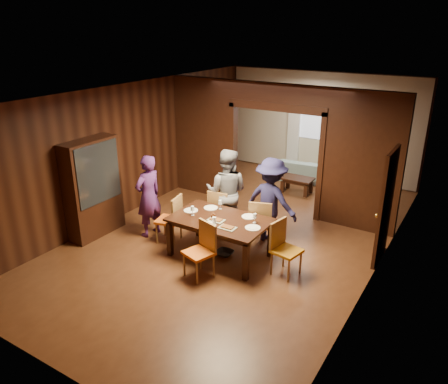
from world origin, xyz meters
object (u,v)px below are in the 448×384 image
Objects in this scene: sofa at (308,171)px; chair_right at (287,249)px; dining_table at (220,237)px; chair_left at (168,219)px; chair_far_l at (222,211)px; coffee_table at (297,185)px; chair_far_r at (261,222)px; chair_near at (199,251)px; person_navy at (271,200)px; person_grey at (227,192)px; person_purple at (148,196)px; hutch at (93,188)px.

chair_right is at bearing 100.47° from sofa.
dining_table is 1.19m from chair_left.
dining_table is 0.97m from chair_far_l.
coffee_table is 4.00m from chair_left.
chair_far_r is (-0.88, 0.74, 0.00)m from chair_right.
person_navy is at bearing 94.56° from chair_near.
person_grey is 1.96m from chair_right.
person_grey is 1.85× the size of chair_left.
person_navy reaches higher than chair_near.
chair_near is (0.07, -0.79, 0.10)m from dining_table.
chair_near is (1.77, -0.79, -0.36)m from person_purple.
person_navy is at bearing -124.70° from chair_far_r.
chair_far_r is at bearing 94.82° from chair_near.
person_grey reaches higher than chair_far_l.
dining_table reaches higher than sofa.
chair_right is 0.48× the size of hutch.
chair_right is 1.51m from chair_near.
chair_near is at bearing 102.25° from chair_far_l.
chair_right is at bearing 79.25° from chair_left.
chair_left and chair_far_r have the same top height.
chair_left is (-1.12, -3.83, 0.28)m from coffee_table.
chair_far_l is at bearing 132.57° from person_purple.
sofa is at bearing 155.28° from chair_left.
person_navy reaches higher than person_purple.
person_grey is 1.12m from dining_table.
chair_right is (2.50, 0.08, 0.00)m from chair_left.
person_grey is at bearing 16.69° from person_navy.
hutch is (-2.25, -1.45, 0.10)m from person_grey.
chair_right is 1.00× the size of chair_far_r.
person_navy is 3.83m from sofa.
hutch is (-3.98, -0.61, 0.52)m from chair_right.
person_navy is at bearing -78.18° from coffee_table.
chair_right is (1.48, -4.74, 0.19)m from sofa.
person_navy is 2.05m from chair_left.
person_grey is at bearing 79.52° from sofa.
person_navy reaches higher than chair_far_l.
chair_left is at bearing 71.16° from sofa.
sofa is 2.05× the size of chair_far_l.
hutch is at bearing -167.37° from chair_near.
chair_left is at bearing 166.48° from chair_near.
hutch is (-2.73, 0.24, 0.52)m from chair_near.
chair_right is (1.73, -0.84, -0.41)m from person_grey.
chair_far_r is (0.85, -0.10, -0.41)m from person_grey.
chair_far_l and chair_near have the same top height.
person_grey is 0.90× the size of sofa.
chair_left is at bearing -106.35° from coffee_table.
chair_far_l reaches higher than coffee_table.
person_purple is 1.75× the size of chair_right.
person_navy is 1.77× the size of chair_near.
person_grey is at bearing 127.32° from chair_left.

